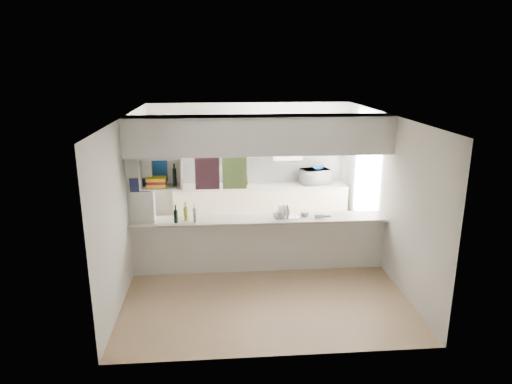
{
  "coord_description": "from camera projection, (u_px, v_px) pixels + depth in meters",
  "views": [
    {
      "loc": [
        -0.64,
        -7.09,
        3.4
      ],
      "look_at": [
        -0.02,
        0.5,
        1.23
      ],
      "focal_mm": 32.0,
      "sensor_mm": 36.0,
      "label": 1
    }
  ],
  "objects": [
    {
      "name": "servery_partition",
      "position": [
        249.0,
        175.0,
        7.31
      ],
      "size": [
        4.2,
        0.5,
        2.6
      ],
      "color": "silver",
      "rests_on": "floor"
    },
    {
      "name": "dish_rack",
      "position": [
        286.0,
        212.0,
        7.55
      ],
      "size": [
        0.45,
        0.37,
        0.22
      ],
      "rotation": [
        0.0,
        0.0,
        0.15
      ],
      "color": "silver",
      "rests_on": "breakfast_bar"
    },
    {
      "name": "bowl",
      "position": [
        318.0,
        168.0,
        9.56
      ],
      "size": [
        0.23,
        0.23,
        0.06
      ],
      "primitive_type": "imported",
      "color": "navy",
      "rests_on": "microwave"
    },
    {
      "name": "ceiling",
      "position": [
        260.0,
        116.0,
        7.06
      ],
      "size": [
        4.8,
        4.8,
        0.0
      ],
      "primitive_type": "plane",
      "color": "white",
      "rests_on": "wall_back"
    },
    {
      "name": "floor",
      "position": [
        260.0,
        269.0,
        7.77
      ],
      "size": [
        4.8,
        4.8,
        0.0
      ],
      "primitive_type": "plane",
      "color": "tan",
      "rests_on": "ground"
    },
    {
      "name": "knife_block",
      "position": [
        246.0,
        180.0,
        9.58
      ],
      "size": [
        0.1,
        0.08,
        0.18
      ],
      "primitive_type": "cube",
      "rotation": [
        0.0,
        0.0,
        0.15
      ],
      "color": "#52301C",
      "rests_on": "bench_top"
    },
    {
      "name": "wall_right",
      "position": [
        386.0,
        193.0,
        7.58
      ],
      "size": [
        0.0,
        4.8,
        4.8
      ],
      "primitive_type": "plane",
      "rotation": [
        1.57,
        0.0,
        -1.57
      ],
      "color": "silver",
      "rests_on": "floor"
    },
    {
      "name": "microwave",
      "position": [
        315.0,
        176.0,
        9.63
      ],
      "size": [
        0.65,
        0.52,
        0.31
      ],
      "primitive_type": "imported",
      "rotation": [
        0.0,
        0.0,
        3.4
      ],
      "color": "white",
      "rests_on": "bench_top"
    },
    {
      "name": "wine_bottles",
      "position": [
        186.0,
        215.0,
        7.32
      ],
      "size": [
        0.37,
        0.15,
        0.33
      ],
      "color": "black",
      "rests_on": "breakfast_bar"
    },
    {
      "name": "wall_back",
      "position": [
        250.0,
        164.0,
        9.72
      ],
      "size": [
        4.2,
        0.0,
        4.2
      ],
      "primitive_type": "plane",
      "rotation": [
        1.57,
        0.0,
        0.0
      ],
      "color": "silver",
      "rests_on": "floor"
    },
    {
      "name": "plastic_tubs",
      "position": [
        311.0,
        214.0,
        7.6
      ],
      "size": [
        0.49,
        0.23,
        0.07
      ],
      "color": "silver",
      "rests_on": "breakfast_bar"
    },
    {
      "name": "cubby_shelf",
      "position": [
        161.0,
        174.0,
        7.12
      ],
      "size": [
        0.65,
        0.35,
        0.5
      ],
      "color": "white",
      "rests_on": "bulkhead"
    },
    {
      "name": "cup",
      "position": [
        277.0,
        215.0,
        7.46
      ],
      "size": [
        0.13,
        0.13,
        0.1
      ],
      "primitive_type": "imported",
      "rotation": [
        0.0,
        0.0,
        -0.08
      ],
      "color": "white",
      "rests_on": "dish_rack"
    },
    {
      "name": "wall_left",
      "position": [
        129.0,
        199.0,
        7.25
      ],
      "size": [
        0.0,
        4.8,
        4.8
      ],
      "primitive_type": "plane",
      "rotation": [
        1.57,
        0.0,
        1.57
      ],
      "color": "silver",
      "rests_on": "floor"
    },
    {
      "name": "utensil_jar",
      "position": [
        240.0,
        181.0,
        9.54
      ],
      "size": [
        0.11,
        0.11,
        0.15
      ],
      "primitive_type": "cylinder",
      "color": "black",
      "rests_on": "bench_top"
    },
    {
      "name": "kitchen_run",
      "position": [
        258.0,
        189.0,
        9.61
      ],
      "size": [
        3.6,
        0.63,
        2.24
      ],
      "color": "beige",
      "rests_on": "floor"
    }
  ]
}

